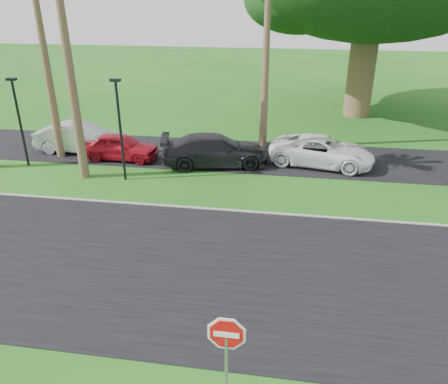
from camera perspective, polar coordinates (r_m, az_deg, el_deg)
ground at (r=12.41m, az=0.07°, el=-15.56°), size 120.00×120.00×0.00m
road at (r=13.97m, az=1.33°, el=-10.25°), size 120.00×8.00×0.02m
parking_strip at (r=23.31m, az=4.76°, el=4.64°), size 120.00×5.00×0.02m
curb at (r=17.41m, az=3.10°, el=-2.58°), size 120.00×0.12×0.06m
stop_sign_near at (r=8.97m, az=0.33°, el=-19.55°), size 1.05×0.07×2.62m
streetlight_left at (r=23.51m, az=-25.21°, el=8.89°), size 0.45×0.25×4.34m
streetlight_right at (r=20.06m, az=-13.45°, el=8.61°), size 0.45×0.25×4.64m
car_silver at (r=24.94m, az=-18.33°, el=6.67°), size 4.76×1.79×1.55m
car_red at (r=23.32m, az=-13.37°, el=5.76°), size 3.98×1.74×1.34m
car_dark at (r=21.88m, az=-1.16°, el=5.46°), size 5.65×3.22×1.54m
car_minivan at (r=22.44m, az=12.67°, el=5.19°), size 5.48×3.26×1.43m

